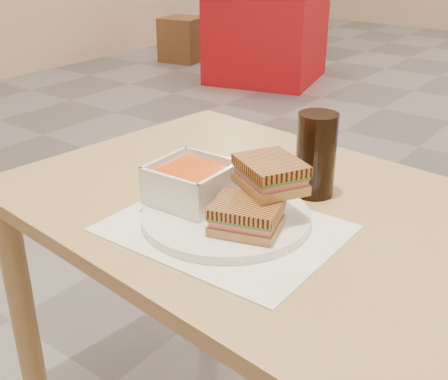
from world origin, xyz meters
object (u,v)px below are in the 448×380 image
Objects in this scene: panini_lower at (246,217)px; cola_glass at (316,155)px; bg_table_0 at (267,35)px; bg_chair_0l at (183,39)px; soup_bowl at (192,184)px; bg_chair_0r at (290,46)px; main_table at (305,273)px; plate at (226,217)px.

cola_glass is at bearing 89.58° from panini_lower.
bg_table_0 reaches higher than bg_chair_0l.
bg_chair_0r is (-2.08, 3.81, -0.56)m from soup_bowl.
bg_chair_0l is at bearing -168.60° from bg_chair_0r.
bg_chair_0l is at bearing 133.84° from main_table.
soup_bowl is 0.13× the size of bg_table_0.
bg_table_0 is 2.00× the size of bg_chair_0r.
bg_table_0 is (-2.25, 3.26, -0.45)m from cola_glass.
soup_bowl is at bearing -58.69° from bg_table_0.
bg_table_0 is (-2.29, 3.36, -0.26)m from main_table.
soup_bowl is 4.07m from bg_table_0.
cola_glass reaches higher than bg_table_0.
panini_lower reaches higher than plate.
plate is at bearing -2.85° from soup_bowl.
cola_glass reaches higher than bg_chair_0l.
main_table is at bearing 68.86° from panini_lower.
bg_chair_0l is (-3.31, 3.62, -0.58)m from panini_lower.
soup_bowl is 1.04× the size of panini_lower.
soup_bowl reaches higher than bg_chair_0r.
bg_table_0 is at bearing -7.09° from bg_chair_0l.
bg_chair_0r is (0.02, 0.35, -0.14)m from bg_table_0.
bg_chair_0r is at bearing 120.11° from panini_lower.
cola_glass is at bearing -45.74° from bg_chair_0l.
plate is 2.15× the size of soup_bowl.
bg_table_0 is (-2.25, 3.49, -0.41)m from panini_lower.
panini_lower is (0.06, -0.03, 0.03)m from plate.
bg_chair_0l is (-3.16, 3.59, -0.59)m from soup_bowl.
cola_glass is at bearing -55.45° from bg_table_0.
soup_bowl is at bearing 177.15° from plate.
soup_bowl is at bearing -61.32° from bg_chair_0r.
plate is at bearing 155.72° from panini_lower.
soup_bowl is 0.27× the size of bg_chair_0r.
panini_lower is 0.31× the size of bg_chair_0l.
panini_lower is 4.94m from bg_chair_0l.
plate is 0.09m from soup_bowl.
main_table is 9.14× the size of soup_bowl.
bg_chair_0r is at bearing 86.75° from bg_table_0.
bg_chair_0r is at bearing 118.68° from soup_bowl.
main_table is 4.37m from bg_chair_0r.
plate is 4.87m from bg_chair_0l.
soup_bowl is (-0.08, 0.00, 0.04)m from plate.
plate is at bearing -57.74° from bg_table_0.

